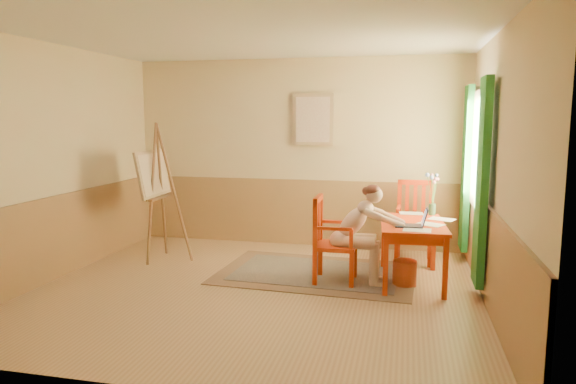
% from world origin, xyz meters
% --- Properties ---
extents(room, '(5.04, 4.54, 2.84)m').
position_xyz_m(room, '(0.00, 0.00, 1.40)').
color(room, tan).
rests_on(room, ground).
extents(wainscot, '(5.00, 4.50, 1.00)m').
position_xyz_m(wainscot, '(0.00, 0.80, 0.50)').
color(wainscot, tan).
rests_on(wainscot, room).
extents(window, '(0.12, 2.01, 2.20)m').
position_xyz_m(window, '(2.42, 1.10, 1.35)').
color(window, white).
rests_on(window, room).
extents(wall_portrait, '(0.60, 0.05, 0.76)m').
position_xyz_m(wall_portrait, '(0.25, 2.20, 1.90)').
color(wall_portrait, tan).
rests_on(wall_portrait, room).
extents(rug, '(2.48, 1.72, 0.02)m').
position_xyz_m(rug, '(0.56, 0.78, 0.01)').
color(rug, '#8C7251').
rests_on(rug, room).
extents(table, '(0.79, 1.24, 0.72)m').
position_xyz_m(table, '(1.71, 0.69, 0.63)').
color(table, red).
rests_on(table, room).
extents(chair_left, '(0.48, 0.46, 1.03)m').
position_xyz_m(chair_left, '(0.79, 0.48, 0.51)').
color(chair_left, red).
rests_on(chair_left, room).
extents(chair_back, '(0.49, 0.51, 1.09)m').
position_xyz_m(chair_back, '(1.74, 1.66, 0.54)').
color(chair_back, red).
rests_on(chair_back, room).
extents(figure, '(0.87, 0.38, 1.18)m').
position_xyz_m(figure, '(1.11, 0.49, 0.65)').
color(figure, beige).
rests_on(figure, room).
extents(laptop, '(0.36, 0.23, 0.21)m').
position_xyz_m(laptop, '(1.72, 0.44, 0.76)').
color(laptop, '#1E2338').
rests_on(laptop, table).
extents(papers, '(0.69, 1.24, 0.00)m').
position_xyz_m(papers, '(1.85, 0.77, 0.72)').
color(papers, white).
rests_on(papers, table).
extents(vase, '(0.19, 0.27, 0.53)m').
position_xyz_m(vase, '(1.95, 1.24, 0.96)').
color(vase, '#3F724C').
rests_on(vase, table).
extents(wastebasket, '(0.30, 0.30, 0.29)m').
position_xyz_m(wastebasket, '(1.64, 0.55, 0.15)').
color(wastebasket, '#C34E29').
rests_on(wastebasket, room).
extents(easel, '(0.63, 0.83, 1.87)m').
position_xyz_m(easel, '(-1.68, 0.96, 1.11)').
color(easel, brown).
rests_on(easel, room).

